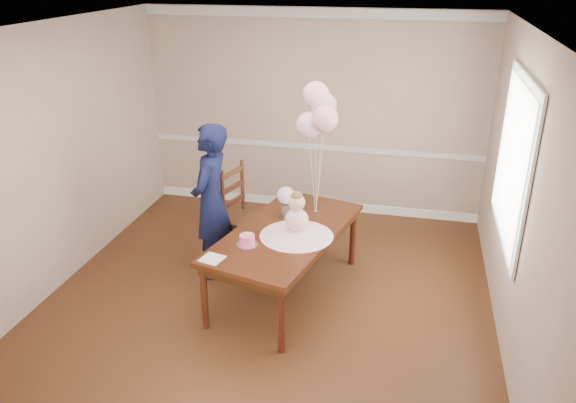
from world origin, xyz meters
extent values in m
cube|color=#351B0D|center=(0.00, 0.00, 0.00)|extent=(4.50, 5.00, 0.00)
cube|color=white|center=(0.00, 0.00, 2.70)|extent=(4.50, 5.00, 0.02)
cube|color=tan|center=(0.00, 2.50, 1.35)|extent=(4.50, 0.02, 2.70)
cube|color=tan|center=(0.00, -2.50, 1.35)|extent=(4.50, 0.02, 2.70)
cube|color=tan|center=(-2.25, 0.00, 1.35)|extent=(0.02, 5.00, 2.70)
cube|color=tan|center=(2.25, 0.00, 1.35)|extent=(0.02, 5.00, 2.70)
cube|color=silver|center=(0.00, 2.49, 0.90)|extent=(4.50, 0.02, 0.07)
cube|color=silver|center=(0.00, 2.49, 2.63)|extent=(4.50, 0.02, 0.12)
cube|color=white|center=(0.00, 2.49, 0.06)|extent=(4.50, 0.02, 0.12)
cube|color=silver|center=(2.23, 0.50, 1.55)|extent=(0.02, 1.66, 1.56)
cube|color=white|center=(2.21, 0.50, 1.55)|extent=(0.01, 1.50, 1.40)
cube|color=black|center=(0.15, 0.26, 0.70)|extent=(1.39, 2.10, 0.05)
cube|color=black|center=(0.15, 0.26, 0.63)|extent=(1.27, 1.98, 0.10)
cylinder|color=black|center=(-0.45, -0.51, 0.34)|extent=(0.08, 0.08, 0.68)
cylinder|color=black|center=(0.34, -0.70, 0.34)|extent=(0.08, 0.08, 0.68)
cylinder|color=black|center=(-0.04, 1.22, 0.34)|extent=(0.08, 0.08, 0.68)
cylinder|color=black|center=(0.75, 1.03, 0.34)|extent=(0.08, 0.08, 0.68)
cone|color=#FFBBD1|center=(0.28, 0.18, 0.77)|extent=(0.88, 0.88, 0.10)
sphere|color=#F69BC8|center=(0.28, 0.18, 0.90)|extent=(0.23, 0.23, 0.23)
sphere|color=beige|center=(0.28, 0.18, 1.08)|extent=(0.16, 0.16, 0.16)
sphere|color=brown|center=(0.28, 0.18, 1.14)|extent=(0.12, 0.12, 0.12)
cylinder|color=silver|center=(-0.14, -0.12, 0.73)|extent=(0.26, 0.26, 0.01)
cylinder|color=#EB4A86|center=(-0.14, -0.12, 0.78)|extent=(0.17, 0.17, 0.10)
sphere|color=white|center=(-0.14, -0.12, 0.84)|extent=(0.03, 0.03, 0.03)
sphere|color=white|center=(-0.11, -0.10, 0.84)|extent=(0.03, 0.03, 0.03)
cylinder|color=silver|center=(0.08, 0.58, 0.80)|extent=(0.12, 0.12, 0.15)
sphere|color=beige|center=(0.08, 0.58, 0.97)|extent=(0.18, 0.18, 0.18)
cube|color=silver|center=(-0.37, -0.46, 0.73)|extent=(0.23, 0.23, 0.01)
cylinder|color=silver|center=(0.37, 0.75, 0.73)|extent=(0.05, 0.05, 0.02)
sphere|color=#FFB4DB|center=(0.27, 0.78, 1.69)|extent=(0.27, 0.27, 0.27)
sphere|color=#E5A2AF|center=(0.45, 0.69, 1.78)|extent=(0.27, 0.27, 0.27)
sphere|color=#D798B0|center=(0.41, 0.84, 1.88)|extent=(0.27, 0.27, 0.27)
sphere|color=#FFB4C9|center=(0.32, 0.89, 1.98)|extent=(0.27, 0.27, 0.27)
cylinder|color=white|center=(0.32, 0.77, 1.14)|extent=(0.09, 0.02, 0.81)
cylinder|color=white|center=(0.41, 0.72, 1.19)|extent=(0.09, 0.07, 0.90)
cylinder|color=white|center=(0.39, 0.80, 1.23)|extent=(0.04, 0.09, 1.00)
cylinder|color=white|center=(0.34, 0.82, 1.28)|extent=(0.06, 0.12, 1.09)
cube|color=#351C0E|center=(-0.42, 0.88, 0.50)|extent=(0.60, 0.60, 0.06)
cylinder|color=#381B0F|center=(-0.66, 0.74, 0.24)|extent=(0.05, 0.05, 0.47)
cylinder|color=#3A1D0F|center=(-0.28, 0.64, 0.24)|extent=(0.05, 0.05, 0.47)
cylinder|color=#3A140F|center=(-0.55, 1.13, 0.24)|extent=(0.05, 0.05, 0.47)
cylinder|color=#3E1F11|center=(-0.17, 1.02, 0.24)|extent=(0.05, 0.05, 0.47)
cylinder|color=#34130E|center=(-0.68, 0.75, 0.81)|extent=(0.05, 0.05, 0.62)
cylinder|color=#38160F|center=(-0.57, 1.13, 0.81)|extent=(0.05, 0.05, 0.62)
cube|color=#34140E|center=(-0.63, 0.94, 0.68)|extent=(0.15, 0.43, 0.06)
cube|color=#37170F|center=(-0.63, 0.94, 0.86)|extent=(0.15, 0.43, 0.06)
cube|color=#3B2110|center=(-0.63, 0.94, 1.03)|extent=(0.15, 0.43, 0.06)
imported|color=black|center=(-0.72, 0.49, 0.86)|extent=(0.42, 0.63, 1.72)
camera|label=1|loc=(1.31, -4.67, 3.23)|focal=35.00mm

